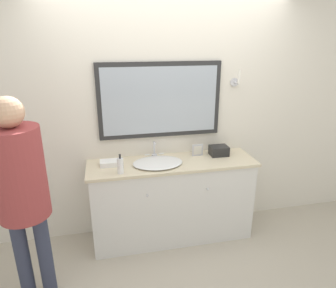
{
  "coord_description": "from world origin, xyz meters",
  "views": [
    {
      "loc": [
        -0.65,
        -2.49,
        2.1
      ],
      "look_at": [
        -0.05,
        0.27,
        1.1
      ],
      "focal_mm": 32.0,
      "sensor_mm": 36.0,
      "label": 1
    }
  ],
  "objects_px": {
    "sink_basin": "(158,162)",
    "appliance_box": "(219,151)",
    "soap_bottle": "(120,166)",
    "picture_frame": "(197,150)",
    "person": "(21,184)"
  },
  "relations": [
    {
      "from": "person",
      "to": "soap_bottle",
      "type": "bearing_deg",
      "value": 28.97
    },
    {
      "from": "soap_bottle",
      "to": "appliance_box",
      "type": "distance_m",
      "value": 1.1
    },
    {
      "from": "person",
      "to": "picture_frame",
      "type": "bearing_deg",
      "value": 23.42
    },
    {
      "from": "appliance_box",
      "to": "person",
      "type": "distance_m",
      "value": 1.95
    },
    {
      "from": "person",
      "to": "sink_basin",
      "type": "bearing_deg",
      "value": 26.28
    },
    {
      "from": "picture_frame",
      "to": "person",
      "type": "bearing_deg",
      "value": -156.58
    },
    {
      "from": "soap_bottle",
      "to": "picture_frame",
      "type": "relative_size",
      "value": 1.49
    },
    {
      "from": "sink_basin",
      "to": "person",
      "type": "bearing_deg",
      "value": -153.72
    },
    {
      "from": "sink_basin",
      "to": "appliance_box",
      "type": "bearing_deg",
      "value": 8.16
    },
    {
      "from": "appliance_box",
      "to": "picture_frame",
      "type": "bearing_deg",
      "value": 172.44
    },
    {
      "from": "appliance_box",
      "to": "picture_frame",
      "type": "relative_size",
      "value": 1.47
    },
    {
      "from": "sink_basin",
      "to": "picture_frame",
      "type": "xyz_separation_m",
      "value": [
        0.46,
        0.13,
        0.05
      ]
    },
    {
      "from": "sink_basin",
      "to": "appliance_box",
      "type": "relative_size",
      "value": 2.63
    },
    {
      "from": "soap_bottle",
      "to": "picture_frame",
      "type": "xyz_separation_m",
      "value": [
        0.84,
        0.27,
        -0.01
      ]
    },
    {
      "from": "soap_bottle",
      "to": "person",
      "type": "distance_m",
      "value": 0.87
    }
  ]
}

